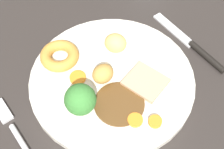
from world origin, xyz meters
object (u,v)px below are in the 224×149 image
object	(u,v)px
yorkshire_pudding	(60,56)
broccoli_floret	(81,101)
carrot_coin_side	(155,122)
fork	(15,132)
carrot_coin_back	(78,78)
meat_slice_main	(145,82)
roast_potato_left	(103,74)
dinner_plate	(112,80)
knife	(194,46)
carrot_coin_front	(135,120)
roast_potato_right	(115,43)

from	to	relation	value
yorkshire_pudding	broccoli_floret	distance (cm)	11.97
carrot_coin_side	fork	distance (cm)	22.37
carrot_coin_back	fork	size ratio (longest dim) A/B	0.19
meat_slice_main	roast_potato_left	size ratio (longest dim) A/B	1.67
meat_slice_main	dinner_plate	bearing A→B (deg)	128.96
dinner_plate	meat_slice_main	world-z (taller)	meat_slice_main
yorkshire_pudding	carrot_coin_side	world-z (taller)	yorkshire_pudding
fork	knife	bearing A→B (deg)	-96.70
broccoli_floret	carrot_coin_side	bearing A→B (deg)	-49.69
carrot_coin_back	carrot_coin_side	distance (cm)	15.41
meat_slice_main	knife	distance (cm)	13.74
carrot_coin_front	dinner_plate	bearing A→B (deg)	74.34
dinner_plate	yorkshire_pudding	world-z (taller)	yorkshire_pudding
broccoli_floret	fork	distance (cm)	11.98
roast_potato_left	roast_potato_right	bearing A→B (deg)	32.57
yorkshire_pudding	roast_potato_right	xyz separation A→B (cm)	(9.29, -4.64, 0.80)
fork	roast_potato_left	bearing A→B (deg)	-91.96
meat_slice_main	carrot_coin_front	distance (cm)	7.49
meat_slice_main	carrot_coin_side	xyz separation A→B (cm)	(-3.94, -6.50, -0.05)
yorkshire_pudding	roast_potato_right	distance (cm)	10.41
yorkshire_pudding	knife	bearing A→B (deg)	-30.71
meat_slice_main	roast_potato_left	xyz separation A→B (cm)	(-5.07, 5.32, 1.24)
yorkshire_pudding	roast_potato_left	distance (cm)	9.11
meat_slice_main	fork	xyz separation A→B (cm)	(-21.90, 6.76, -1.41)
knife	carrot_coin_side	bearing A→B (deg)	115.39
yorkshire_pudding	roast_potato_right	size ratio (longest dim) A/B	1.71
carrot_coin_front	knife	world-z (taller)	carrot_coin_front
yorkshire_pudding	broccoli_floret	world-z (taller)	broccoli_floret
meat_slice_main	carrot_coin_side	distance (cm)	7.60
dinner_plate	carrot_coin_back	bearing A→B (deg)	141.94
broccoli_floret	carrot_coin_front	bearing A→B (deg)	-51.32
roast_potato_right	knife	xyz separation A→B (cm)	(12.72, -8.43, -2.76)
yorkshire_pudding	fork	size ratio (longest dim) A/B	0.46
carrot_coin_front	knife	distance (cm)	20.46
meat_slice_main	carrot_coin_side	size ratio (longest dim) A/B	2.95
meat_slice_main	yorkshire_pudding	bearing A→B (deg)	121.17
carrot_coin_back	knife	world-z (taller)	carrot_coin_back
dinner_plate	roast_potato_left	world-z (taller)	roast_potato_left
roast_potato_right	carrot_coin_back	distance (cm)	9.51
carrot_coin_side	knife	bearing A→B (deg)	22.33
dinner_plate	meat_slice_main	bearing A→B (deg)	-51.04
carrot_coin_side	broccoli_floret	xyz separation A→B (cm)	(-7.61, 8.97, 2.88)
dinner_plate	carrot_coin_back	distance (cm)	6.06
roast_potato_right	broccoli_floret	world-z (taller)	broccoli_floret
dinner_plate	roast_potato_right	bearing A→B (deg)	44.87
carrot_coin_side	fork	xyz separation A→B (cm)	(-17.97, 13.26, -1.36)
carrot_coin_back	carrot_coin_side	xyz separation A→B (cm)	(4.46, -14.75, 0.08)
roast_potato_right	fork	xyz separation A→B (cm)	(-22.84, -2.40, -2.82)
carrot_coin_back	broccoli_floret	world-z (taller)	broccoli_floret
dinner_plate	fork	bearing A→B (deg)	173.10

